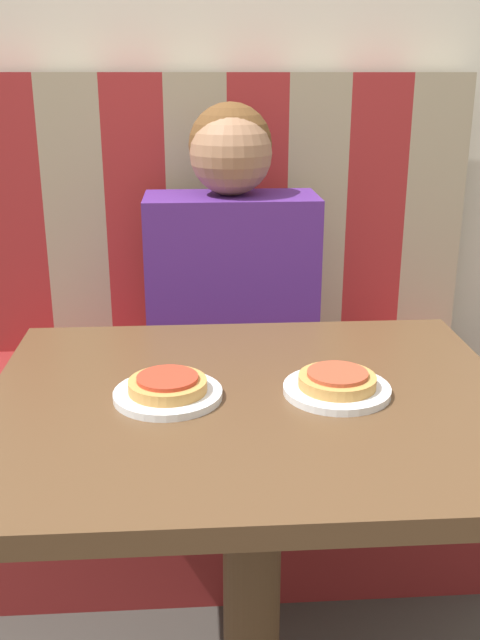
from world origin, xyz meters
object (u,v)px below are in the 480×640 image
at_px(plate_left, 168,394).
at_px(plate_right, 337,389).
at_px(pizza_left, 168,384).
at_px(pizza_right, 337,379).
at_px(person, 231,251).

height_order(plate_left, plate_right, same).
xyz_separation_m(plate_right, pizza_left, (-0.27, 0.00, 0.02)).
relative_size(plate_left, pizza_right, 1.39).
bearing_deg(plate_left, pizza_right, 0.00).
bearing_deg(plate_right, plate_left, 180.00).
bearing_deg(plate_right, person, 102.01).
relative_size(plate_right, pizza_right, 1.39).
bearing_deg(plate_right, pizza_right, 0.00).
xyz_separation_m(plate_left, pizza_left, (-0.00, 0.00, 0.02)).
bearing_deg(plate_left, person, 77.99).
xyz_separation_m(person, plate_left, (-0.13, -0.63, -0.08)).
distance_m(plate_right, pizza_left, 0.27).
xyz_separation_m(person, plate_right, (0.13, -0.63, -0.08)).
distance_m(pizza_left, pizza_right, 0.27).
bearing_deg(person, plate_left, -102.01).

